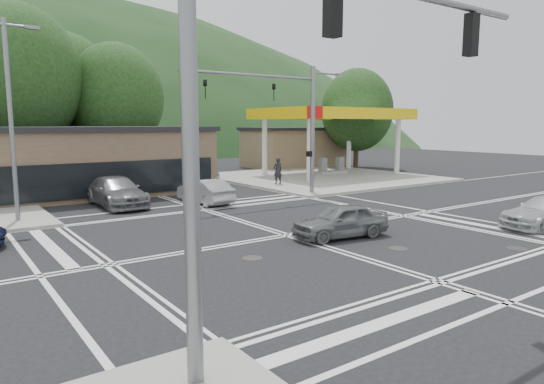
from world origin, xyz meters
TOP-DOWN VIEW (x-y plane):
  - ground at (0.00, 0.00)m, footprint 120.00×120.00m
  - sidewalk_ne at (15.00, 15.00)m, footprint 16.00×16.00m
  - gas_station_canopy at (16.99, 15.99)m, footprint 12.32×8.34m
  - convenience_store at (20.00, 25.00)m, footprint 10.00×6.00m
  - commercial_row at (-8.00, 17.00)m, footprint 24.00×8.00m
  - hill_north at (0.00, 90.00)m, footprint 252.00×126.00m
  - tree_n_b at (-6.00, 24.00)m, footprint 9.00×9.00m
  - tree_n_c at (1.00, 24.00)m, footprint 7.60×7.60m
  - tree_n_e at (-2.00, 28.00)m, footprint 8.40×8.40m
  - tree_ne at (24.00, 20.00)m, footprint 7.20×7.20m
  - streetlight_nw at (-8.44, 9.00)m, footprint 2.50×0.25m
  - signal_mast_ne at (6.95, 8.20)m, footprint 11.65×0.30m
  - signal_mast_sw at (-6.39, -8.20)m, footprint 9.14×0.28m
  - car_grey_center at (1.50, -1.50)m, footprint 4.13×2.15m
  - car_queue_a at (1.00, 9.00)m, footprint 1.67×4.27m
  - car_queue_b at (5.39, 18.25)m, footprint 1.97×4.35m
  - car_northbound at (-3.35, 11.07)m, footprint 2.25×5.48m
  - pedestrian at (8.88, 12.81)m, footprint 0.72×0.49m

SIDE VIEW (x-z plane):
  - ground at x=0.00m, z-range 0.00..0.00m
  - hill_north at x=0.00m, z-range -70.00..70.00m
  - sidewalk_ne at x=15.00m, z-range 0.00..0.15m
  - car_grey_center at x=1.50m, z-range 0.00..1.34m
  - car_queue_a at x=1.00m, z-range 0.00..1.38m
  - car_queue_b at x=5.39m, z-range 0.00..1.45m
  - car_northbound at x=-3.35m, z-range 0.00..1.59m
  - pedestrian at x=8.88m, z-range 0.15..2.06m
  - convenience_store at x=20.00m, z-range 0.00..3.80m
  - commercial_row at x=-8.00m, z-range 0.00..4.00m
  - gas_station_canopy at x=16.99m, z-range 2.17..7.92m
  - streetlight_nw at x=-8.44m, z-range 0.55..9.55m
  - signal_mast_ne at x=6.95m, z-range 1.07..9.07m
  - signal_mast_sw at x=-6.39m, z-range 1.12..9.12m
  - tree_ne at x=24.00m, z-range 0.85..10.84m
  - tree_n_c at x=1.00m, z-range 1.06..11.93m
  - tree_n_e at x=-2.00m, z-range 1.15..13.13m
  - tree_n_b at x=-6.00m, z-range 1.30..14.28m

